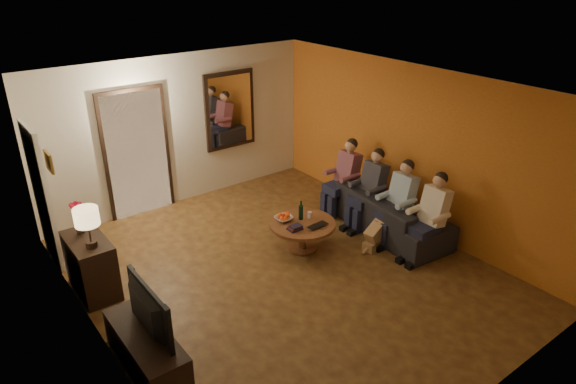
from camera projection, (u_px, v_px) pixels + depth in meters
floor at (284, 272)px, 7.21m from camera, size 5.00×6.00×0.01m
ceiling at (283, 89)px, 6.11m from camera, size 5.00×6.00×0.01m
back_wall at (179, 131)px, 8.83m from camera, size 5.00×0.02×2.60m
front_wall at (488, 301)px, 4.50m from camera, size 5.00×0.02×2.60m
left_wall at (90, 249)px, 5.29m from camera, size 0.02×6.00×2.60m
right_wall at (411, 148)px, 8.03m from camera, size 0.02×6.00×2.60m
orange_accent at (411, 148)px, 8.03m from camera, size 0.01×6.00×2.60m
kitchen_doorway at (137, 155)px, 8.48m from camera, size 1.00×0.06×2.10m
door_trim at (137, 155)px, 8.47m from camera, size 1.12×0.04×2.22m
fridge_glimpse at (152, 160)px, 8.68m from camera, size 0.45×0.03×1.70m
mirror_frame at (230, 110)px, 9.26m from camera, size 1.00×0.05×1.40m
mirror_glass at (231, 111)px, 9.24m from camera, size 0.86×0.02×1.26m
white_door at (42, 196)px, 7.09m from camera, size 0.06×0.85×2.04m
framed_art at (49, 162)px, 6.01m from camera, size 0.03×0.28×0.24m
art_canvas at (50, 162)px, 6.02m from camera, size 0.01×0.22×0.18m
dresser at (91, 266)px, 6.66m from camera, size 0.45×0.88×0.78m
table_lamp at (88, 228)px, 6.22m from camera, size 0.30×0.30×0.54m
flower_vase at (78, 218)px, 6.56m from camera, size 0.14×0.14×0.44m
tv_stand at (147, 350)px, 5.49m from camera, size 0.45×1.31×0.44m
tv at (141, 312)px, 5.28m from camera, size 0.98×0.13×0.56m
sofa at (387, 212)px, 8.20m from camera, size 2.29×1.10×0.64m
person_a at (431, 219)px, 7.37m from camera, size 0.60×0.40×1.20m
person_b at (399, 204)px, 7.81m from camera, size 0.60×0.40×1.20m
person_c at (371, 191)px, 8.24m from camera, size 0.60×0.40×1.20m
person_d at (345, 179)px, 8.67m from camera, size 0.60×0.40×1.20m
dog at (377, 230)px, 7.73m from camera, size 0.59×0.33×0.56m
coffee_table at (302, 236)px, 7.69m from camera, size 1.02×1.02×0.45m
bowl at (284, 219)px, 7.64m from camera, size 0.26×0.26×0.06m
oranges at (284, 214)px, 7.61m from camera, size 0.20×0.20×0.08m
wine_bottle at (301, 210)px, 7.63m from camera, size 0.07×0.07×0.31m
wine_glass at (310, 215)px, 7.71m from camera, size 0.06×0.06×0.10m
book_stack at (295, 227)px, 7.39m from camera, size 0.20×0.15×0.07m
laptop at (320, 227)px, 7.44m from camera, size 0.34×0.23×0.03m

